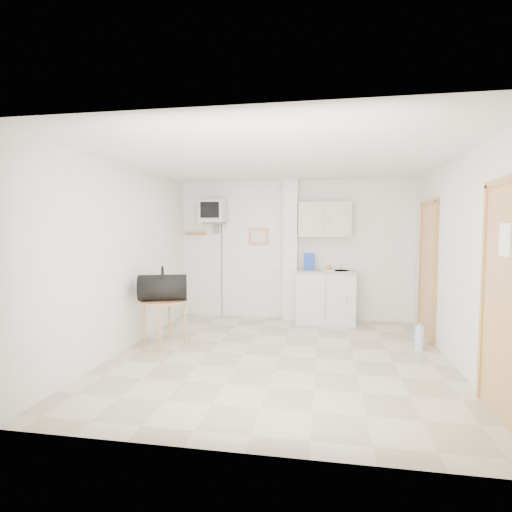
% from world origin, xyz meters
% --- Properties ---
extents(ground, '(4.50, 4.50, 0.00)m').
position_xyz_m(ground, '(0.00, 0.00, 0.00)').
color(ground, '#BFB398').
rests_on(ground, ground).
extents(room_envelope, '(4.24, 4.54, 2.55)m').
position_xyz_m(room_envelope, '(0.24, 0.09, 1.54)').
color(room_envelope, white).
rests_on(room_envelope, ground).
extents(kitchenette, '(1.03, 0.58, 2.10)m').
position_xyz_m(kitchenette, '(0.57, 2.00, 0.80)').
color(kitchenette, silver).
rests_on(kitchenette, ground).
extents(crt_television, '(0.44, 0.45, 2.15)m').
position_xyz_m(crt_television, '(-1.45, 2.02, 1.94)').
color(crt_television, slate).
rests_on(crt_television, ground).
extents(round_table, '(0.66, 0.66, 0.64)m').
position_xyz_m(round_table, '(-1.65, 0.22, 0.57)').
color(round_table, '#A87444').
rests_on(round_table, ground).
extents(duffel_bag, '(0.73, 0.55, 0.49)m').
position_xyz_m(duffel_bag, '(-1.65, 0.18, 0.83)').
color(duffel_bag, black).
rests_on(duffel_bag, round_table).
extents(water_bottle, '(0.12, 0.12, 0.36)m').
position_xyz_m(water_bottle, '(1.84, 0.63, 0.16)').
color(water_bottle, '#B2CDF0').
rests_on(water_bottle, ground).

